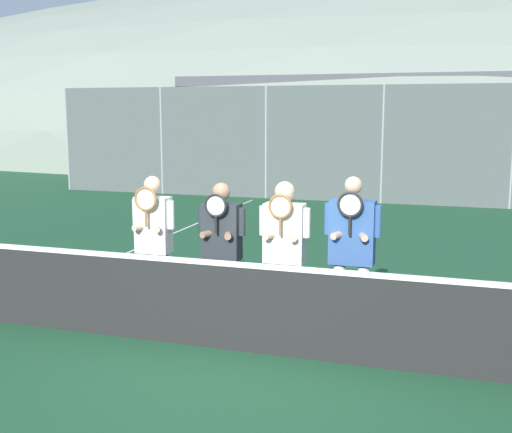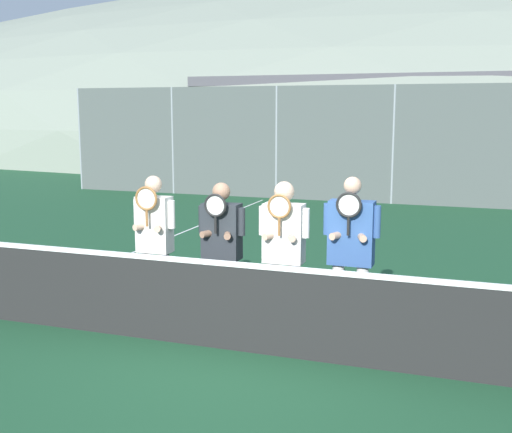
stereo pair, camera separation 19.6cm
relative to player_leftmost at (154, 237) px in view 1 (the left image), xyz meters
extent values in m
plane|color=#1E4C2D|center=(1.36, -0.62, -1.04)|extent=(120.00, 120.00, 0.00)
ellipsoid|color=gray|center=(1.36, 48.68, -1.04)|extent=(124.23, 69.02, 24.16)
cube|color=beige|center=(2.06, 18.62, 0.67)|extent=(17.79, 5.00, 3.41)
cube|color=#4C4C51|center=(2.06, 18.62, 2.56)|extent=(18.29, 5.50, 0.36)
cylinder|color=gray|center=(-8.54, 10.88, 0.57)|extent=(0.06, 0.06, 3.20)
cylinder|color=gray|center=(-5.24, 10.88, 0.57)|extent=(0.06, 0.06, 3.20)
cylinder|color=gray|center=(-1.94, 10.88, 0.57)|extent=(0.06, 0.06, 3.20)
cylinder|color=gray|center=(1.36, 10.88, 0.57)|extent=(0.06, 0.06, 3.20)
cube|color=#4C5451|center=(1.36, 10.88, 0.57)|extent=(19.80, 0.02, 3.20)
cube|color=black|center=(1.36, -0.62, -0.57)|extent=(9.36, 0.02, 0.92)
cube|color=white|center=(1.36, -0.62, -0.09)|extent=(9.36, 0.03, 0.06)
cube|color=white|center=(-2.19, 2.38, -1.03)|extent=(0.05, 16.00, 0.01)
cylinder|color=#56565B|center=(-0.11, 0.01, -0.61)|extent=(0.13, 0.13, 0.85)
cylinder|color=#56565B|center=(0.11, 0.01, -0.61)|extent=(0.13, 0.13, 0.85)
cube|color=white|center=(0.00, 0.01, 0.15)|extent=(0.41, 0.22, 0.67)
sphere|color=#DBB293|center=(0.00, 0.01, 0.63)|extent=(0.20, 0.20, 0.20)
cylinder|color=white|center=(-0.23, 0.01, 0.28)|extent=(0.08, 0.08, 0.33)
cylinder|color=white|center=(0.23, 0.01, 0.28)|extent=(0.08, 0.08, 0.33)
cylinder|color=#DBB293|center=(-0.10, -0.08, 0.14)|extent=(0.16, 0.27, 0.08)
cylinder|color=#DBB293|center=(0.10, -0.08, 0.14)|extent=(0.16, 0.27, 0.08)
cylinder|color=#936033|center=(0.00, -0.17, 0.26)|extent=(0.03, 0.03, 0.20)
torus|color=#936033|center=(0.00, -0.17, 0.49)|extent=(0.29, 0.03, 0.29)
cylinder|color=silver|center=(0.00, -0.17, 0.49)|extent=(0.24, 0.00, 0.24)
cylinder|color=white|center=(0.74, 0.04, -0.62)|extent=(0.13, 0.13, 0.82)
cylinder|color=white|center=(0.98, 0.04, -0.62)|extent=(0.13, 0.13, 0.82)
cube|color=#282D33|center=(0.86, 0.04, 0.12)|extent=(0.44, 0.22, 0.65)
sphere|color=#997056|center=(0.86, 0.04, 0.58)|extent=(0.21, 0.21, 0.21)
cylinder|color=#282D33|center=(0.61, 0.04, 0.24)|extent=(0.08, 0.08, 0.32)
cylinder|color=#282D33|center=(1.10, 0.04, 0.24)|extent=(0.08, 0.08, 0.32)
cylinder|color=#997056|center=(0.75, -0.05, 0.10)|extent=(0.16, 0.27, 0.08)
cylinder|color=#997056|center=(0.97, -0.05, 0.10)|extent=(0.16, 0.27, 0.08)
cylinder|color=black|center=(0.86, -0.14, 0.22)|extent=(0.03, 0.03, 0.20)
torus|color=black|center=(0.86, -0.14, 0.44)|extent=(0.27, 0.03, 0.27)
cylinder|color=silver|center=(0.86, -0.14, 0.44)|extent=(0.22, 0.00, 0.22)
cylinder|color=#56565B|center=(1.49, 0.03, -0.61)|extent=(0.13, 0.13, 0.84)
cylinder|color=#56565B|center=(1.74, 0.03, -0.61)|extent=(0.13, 0.13, 0.84)
cube|color=white|center=(1.61, 0.03, 0.14)|extent=(0.45, 0.22, 0.67)
sphere|color=#DBB293|center=(1.61, 0.03, 0.61)|extent=(0.22, 0.22, 0.22)
cylinder|color=white|center=(1.36, 0.03, 0.27)|extent=(0.08, 0.08, 0.33)
cylinder|color=white|center=(1.86, 0.03, 0.27)|extent=(0.08, 0.08, 0.33)
cylinder|color=#DBB293|center=(1.50, -0.06, 0.13)|extent=(0.16, 0.27, 0.08)
cylinder|color=#DBB293|center=(1.72, -0.06, 0.13)|extent=(0.16, 0.27, 0.08)
cylinder|color=#936033|center=(1.61, -0.15, 0.25)|extent=(0.03, 0.03, 0.20)
torus|color=#936033|center=(1.61, -0.15, 0.47)|extent=(0.27, 0.03, 0.27)
cylinder|color=silver|center=(1.61, -0.15, 0.47)|extent=(0.22, 0.00, 0.22)
cylinder|color=white|center=(2.23, 0.04, -0.60)|extent=(0.13, 0.13, 0.88)
cylinder|color=white|center=(2.50, 0.04, -0.60)|extent=(0.13, 0.13, 0.88)
cube|color=#335693|center=(2.37, 0.04, 0.19)|extent=(0.48, 0.22, 0.70)
sphere|color=tan|center=(2.37, 0.04, 0.71)|extent=(0.19, 0.19, 0.19)
cylinder|color=#335693|center=(2.10, 0.04, 0.33)|extent=(0.08, 0.08, 0.34)
cylinder|color=#335693|center=(2.63, 0.04, 0.33)|extent=(0.08, 0.08, 0.34)
cylinder|color=tan|center=(2.25, -0.05, 0.18)|extent=(0.16, 0.27, 0.08)
cylinder|color=tan|center=(2.49, -0.05, 0.18)|extent=(0.16, 0.27, 0.08)
cylinder|color=black|center=(2.37, -0.14, 0.30)|extent=(0.03, 0.03, 0.20)
torus|color=black|center=(2.37, -0.14, 0.52)|extent=(0.28, 0.03, 0.28)
cylinder|color=silver|center=(2.37, -0.14, 0.52)|extent=(0.23, 0.00, 0.23)
cube|color=#285638|center=(-3.83, 13.77, -0.30)|extent=(4.17, 1.73, 0.86)
cube|color=#2D3842|center=(-3.83, 13.77, 0.48)|extent=(2.29, 1.60, 0.71)
cylinder|color=black|center=(-2.47, 12.88, -0.74)|extent=(0.60, 0.16, 0.60)
cylinder|color=black|center=(-2.47, 14.65, -0.74)|extent=(0.60, 0.16, 0.60)
cylinder|color=black|center=(-5.18, 12.88, -0.74)|extent=(0.60, 0.16, 0.60)
cylinder|color=black|center=(-5.18, 14.65, -0.74)|extent=(0.60, 0.16, 0.60)
cube|color=silver|center=(1.40, 13.59, -0.36)|extent=(4.72, 1.73, 0.76)
cube|color=#2D3842|center=(1.40, 13.59, 0.33)|extent=(2.59, 1.59, 0.62)
cylinder|color=black|center=(2.94, 12.70, -0.74)|extent=(0.60, 0.16, 0.60)
cylinder|color=black|center=(2.94, 14.47, -0.74)|extent=(0.60, 0.16, 0.60)
cylinder|color=black|center=(-0.13, 12.70, -0.74)|extent=(0.60, 0.16, 0.60)
cylinder|color=black|center=(-0.13, 14.47, -0.74)|extent=(0.60, 0.16, 0.60)
camera|label=1|loc=(3.47, -6.75, 1.50)|focal=45.00mm
camera|label=2|loc=(3.66, -6.69, 1.50)|focal=45.00mm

